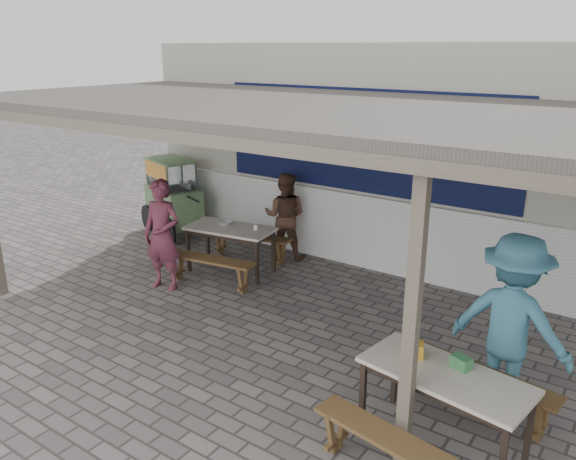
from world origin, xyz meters
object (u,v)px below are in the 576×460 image
at_px(donation_box, 461,362).
at_px(condiment_bowl, 226,223).
at_px(table_right, 445,381).
at_px(tissue_box, 415,350).
at_px(bench_right_street, 398,452).
at_px(bench_right_wall, 478,380).
at_px(table_left, 230,232).
at_px(patron_wall_side, 285,216).
at_px(patron_right_table, 511,324).
at_px(vendor_cart, 172,194).
at_px(bench_left_street, 209,265).
at_px(patron_street_side, 162,235).
at_px(condiment_jar, 256,227).
at_px(bench_left_wall, 250,241).

relative_size(donation_box, condiment_bowl, 0.87).
relative_size(table_right, tissue_box, 10.93).
height_order(bench_right_street, tissue_box, tissue_box).
bearing_deg(bench_right_wall, table_left, 171.09).
height_order(patron_wall_side, tissue_box, patron_wall_side).
bearing_deg(table_right, patron_right_table, 81.67).
height_order(table_right, vendor_cart, vendor_cart).
height_order(table_right, bench_right_wall, table_right).
distance_m(bench_left_street, condiment_bowl, 0.85).
xyz_separation_m(bench_right_street, patron_street_side, (-4.53, 1.74, 0.49)).
height_order(table_left, condiment_jar, condiment_jar).
xyz_separation_m(table_left, bench_left_wall, (-0.10, 0.61, -0.33)).
distance_m(table_right, condiment_jar, 4.42).
height_order(donation_box, condiment_jar, donation_box).
xyz_separation_m(patron_street_side, tissue_box, (4.31, -0.94, -0.01)).
relative_size(bench_left_wall, patron_wall_side, 1.01).
xyz_separation_m(bench_left_wall, vendor_cart, (-2.04, 0.23, 0.45)).
bearing_deg(table_left, bench_left_wall, 90.00).
xyz_separation_m(patron_street_side, patron_wall_side, (0.74, 2.06, -0.09)).
relative_size(table_right, donation_box, 9.01).
relative_size(bench_right_wall, patron_street_side, 0.96).
bearing_deg(bench_right_street, table_left, 154.79).
relative_size(vendor_cart, condiment_jar, 24.10).
relative_size(bench_left_wall, patron_street_side, 0.90).
relative_size(vendor_cart, patron_right_table, 1.03).
xyz_separation_m(table_left, patron_street_side, (-0.41, -1.03, 0.16)).
bearing_deg(bench_left_wall, condiment_bowl, -105.45).
relative_size(patron_street_side, patron_right_table, 0.91).
bearing_deg(table_right, patron_street_side, 176.02).
relative_size(table_right, bench_right_wall, 0.97).
distance_m(bench_left_street, vendor_cart, 2.70).
distance_m(bench_left_street, bench_right_street, 4.56).
distance_m(table_right, bench_right_street, 0.78).
xyz_separation_m(bench_left_street, bench_right_street, (4.02, -2.16, 0.00)).
relative_size(vendor_cart, patron_street_side, 1.12).
bearing_deg(bench_right_street, tissue_box, 114.22).
distance_m(bench_right_street, patron_street_side, 4.87).
xyz_separation_m(patron_wall_side, condiment_jar, (0.07, -0.88, 0.05)).
relative_size(patron_right_table, donation_box, 10.59).
bearing_deg(condiment_bowl, bench_left_wall, 83.55).
bearing_deg(bench_left_street, table_left, 90.00).
height_order(bench_left_street, condiment_bowl, condiment_bowl).
bearing_deg(donation_box, condiment_jar, 152.11).
xyz_separation_m(vendor_cart, tissue_box, (6.03, -2.81, 0.03)).
xyz_separation_m(table_right, vendor_cart, (-6.36, 2.91, 0.12)).
distance_m(vendor_cart, patron_wall_side, 2.48).
distance_m(bench_right_street, tissue_box, 0.96).
height_order(bench_right_street, condiment_bowl, condiment_bowl).
distance_m(bench_left_wall, patron_street_side, 1.74).
xyz_separation_m(table_right, bench_right_street, (-0.11, -0.70, -0.33)).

